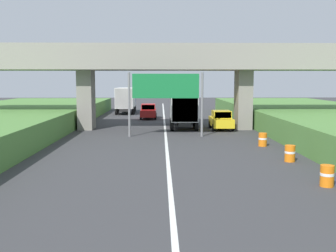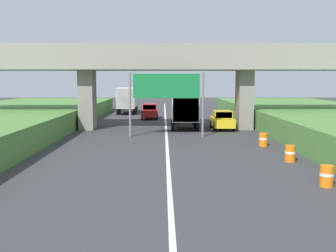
{
  "view_description": "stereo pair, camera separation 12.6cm",
  "coord_description": "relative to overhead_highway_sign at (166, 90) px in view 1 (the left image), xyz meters",
  "views": [
    {
      "loc": [
        -0.37,
        -2.46,
        4.4
      ],
      "look_at": [
        0.0,
        18.36,
        2.0
      ],
      "focal_mm": 42.25,
      "sensor_mm": 36.0,
      "label": 1
    },
    {
      "loc": [
        -0.25,
        -2.46,
        4.4
      ],
      "look_at": [
        0.0,
        18.36,
        2.0
      ],
      "focal_mm": 42.25,
      "sensor_mm": 36.0,
      "label": 2
    }
  ],
  "objects": [
    {
      "name": "car_red",
      "position": [
        -1.82,
        14.72,
        -2.82
      ],
      "size": [
        1.86,
        4.1,
        1.72
      ],
      "color": "red",
      "rests_on": "ground"
    },
    {
      "name": "construction_barrel_3",
      "position": [
        6.47,
        -4.7,
        -3.22
      ],
      "size": [
        0.57,
        0.57,
        0.9
      ],
      "color": "orange",
      "rests_on": "ground"
    },
    {
      "name": "car_yellow",
      "position": [
        5.05,
        4.45,
        -2.82
      ],
      "size": [
        1.86,
        4.1,
        1.72
      ],
      "color": "gold",
      "rests_on": "ground"
    },
    {
      "name": "construction_barrel_1",
      "position": [
        6.55,
        -14.86,
        -3.22
      ],
      "size": [
        0.57,
        0.57,
        0.9
      ],
      "color": "orange",
      "rests_on": "ground"
    },
    {
      "name": "overpass_bridge",
      "position": [
        0.0,
        5.0,
        1.97
      ],
      "size": [
        40.0,
        4.8,
        7.53
      ],
      "color": "gray",
      "rests_on": "ground"
    },
    {
      "name": "truck_blue",
      "position": [
        -5.06,
        22.42,
        -1.75
      ],
      "size": [
        2.44,
        7.3,
        3.44
      ],
      "color": "black",
      "rests_on": "ground"
    },
    {
      "name": "lane_centre_stripe",
      "position": [
        0.0,
        -1.68,
        -3.67
      ],
      "size": [
        0.2,
        93.42,
        0.01
      ],
      "primitive_type": "cube",
      "color": "white",
      "rests_on": "ground"
    },
    {
      "name": "truck_silver",
      "position": [
        1.67,
        5.92,
        -1.75
      ],
      "size": [
        2.44,
        7.3,
        3.44
      ],
      "color": "black",
      "rests_on": "ground"
    },
    {
      "name": "construction_barrel_2",
      "position": [
        6.65,
        -9.78,
        -3.22
      ],
      "size": [
        0.57,
        0.57,
        0.9
      ],
      "color": "orange",
      "rests_on": "ground"
    },
    {
      "name": "overhead_highway_sign",
      "position": [
        0.0,
        0.0,
        0.0
      ],
      "size": [
        5.88,
        0.18,
        5.03
      ],
      "color": "slate",
      "rests_on": "ground"
    }
  ]
}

